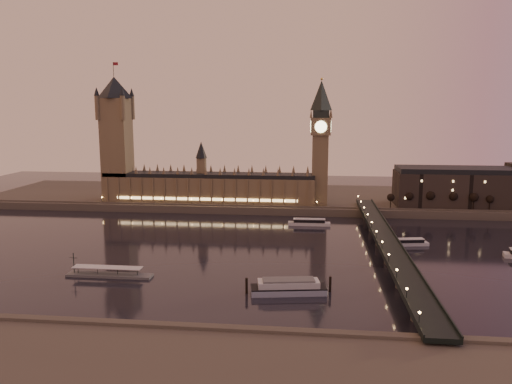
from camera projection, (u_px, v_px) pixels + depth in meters
ground at (233, 249)px, 306.64m from camera, size 700.00×700.00×0.00m
far_embankment at (292, 198)px, 464.62m from camera, size 560.00×130.00×6.00m
palace_of_westminster at (209, 184)px, 426.00m from camera, size 180.00×26.62×52.00m
victoria_tower at (116, 132)px, 427.37m from camera, size 31.68×31.68×118.00m
big_ben at (320, 135)px, 408.79m from camera, size 17.68×17.68×104.00m
westminster_bridge at (386, 245)px, 295.79m from camera, size 13.20×260.00×15.30m
city_block at (492, 186)px, 410.15m from camera, size 155.00×45.00×34.00m
bare_tree_0 at (392, 197)px, 398.76m from camera, size 6.30×6.30×12.81m
bare_tree_1 at (412, 197)px, 397.12m from camera, size 6.30×6.30×12.81m
bare_tree_2 at (431, 198)px, 395.48m from camera, size 6.30×6.30×12.81m
bare_tree_3 at (451, 198)px, 393.83m from camera, size 6.30×6.30×12.81m
bare_tree_4 at (471, 198)px, 392.19m from camera, size 6.30×6.30×12.81m
bare_tree_5 at (491, 199)px, 390.54m from camera, size 6.30×6.30×12.81m
cruise_boat_a at (309, 222)px, 369.36m from camera, size 31.09×7.14×4.96m
cruise_boat_b at (409, 242)px, 315.21m from camera, size 24.41×9.94×4.38m
moored_barge at (288, 287)px, 232.99m from camera, size 40.15×15.35×7.45m
pontoon_pier at (109, 274)px, 257.04m from camera, size 44.49×7.42×11.87m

